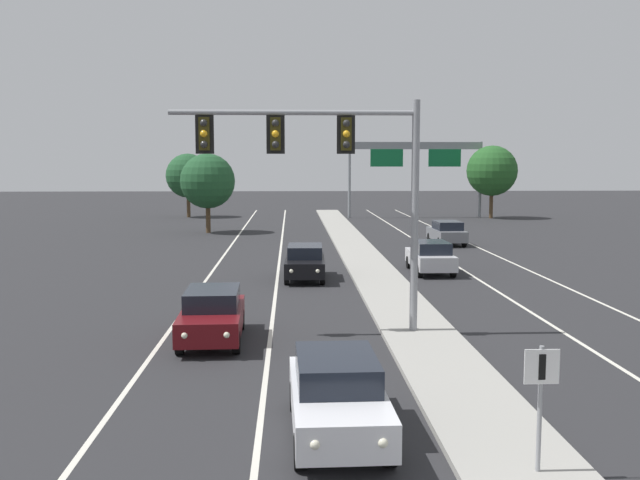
% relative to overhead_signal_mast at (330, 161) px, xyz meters
% --- Properties ---
extents(median_island, '(2.40, 110.00, 0.15)m').
position_rel_overhead_signal_mast_xyz_m(median_island, '(2.82, 2.73, -5.40)').
color(median_island, '#9E9B93').
rests_on(median_island, ground).
extents(lane_stripe_oncoming_center, '(0.14, 100.00, 0.01)m').
position_rel_overhead_signal_mast_xyz_m(lane_stripe_oncoming_center, '(-1.88, 9.73, -5.47)').
color(lane_stripe_oncoming_center, silver).
rests_on(lane_stripe_oncoming_center, ground).
extents(lane_stripe_receding_center, '(0.14, 100.00, 0.01)m').
position_rel_overhead_signal_mast_xyz_m(lane_stripe_receding_center, '(7.52, 9.73, -5.47)').
color(lane_stripe_receding_center, silver).
rests_on(lane_stripe_receding_center, ground).
extents(edge_stripe_left, '(0.14, 100.00, 0.01)m').
position_rel_overhead_signal_mast_xyz_m(edge_stripe_left, '(-5.18, 9.73, -5.47)').
color(edge_stripe_left, silver).
rests_on(edge_stripe_left, ground).
extents(edge_stripe_right, '(0.14, 100.00, 0.01)m').
position_rel_overhead_signal_mast_xyz_m(edge_stripe_right, '(10.82, 9.73, -5.47)').
color(edge_stripe_right, silver).
rests_on(edge_stripe_right, ground).
extents(overhead_signal_mast, '(7.68, 0.44, 7.20)m').
position_rel_overhead_signal_mast_xyz_m(overhead_signal_mast, '(0.00, 0.00, 0.00)').
color(overhead_signal_mast, gray).
rests_on(overhead_signal_mast, median_island).
extents(median_sign_post, '(0.60, 0.10, 2.20)m').
position_rel_overhead_signal_mast_xyz_m(median_sign_post, '(3.01, -10.40, -3.89)').
color(median_sign_post, gray).
rests_on(median_sign_post, median_island).
extents(car_oncoming_white, '(1.91, 4.50, 1.58)m').
position_rel_overhead_signal_mast_xyz_m(car_oncoming_white, '(-0.31, -8.22, -4.66)').
color(car_oncoming_white, silver).
rests_on(car_oncoming_white, ground).
extents(car_oncoming_darkred, '(1.92, 4.51, 1.58)m').
position_rel_overhead_signal_mast_xyz_m(car_oncoming_darkred, '(-3.63, -0.53, -4.66)').
color(car_oncoming_darkred, '#5B0F14').
rests_on(car_oncoming_darkred, ground).
extents(car_oncoming_black, '(1.93, 4.51, 1.58)m').
position_rel_overhead_signal_mast_xyz_m(car_oncoming_black, '(-0.57, 10.96, -4.66)').
color(car_oncoming_black, black).
rests_on(car_oncoming_black, ground).
extents(car_receding_silver, '(1.84, 4.48, 1.58)m').
position_rel_overhead_signal_mast_xyz_m(car_receding_silver, '(5.67, 12.60, -4.66)').
color(car_receding_silver, '#B7B7BC').
rests_on(car_receding_silver, ground).
extents(car_receding_grey, '(1.91, 4.51, 1.58)m').
position_rel_overhead_signal_mast_xyz_m(car_receding_grey, '(9.15, 24.69, -4.66)').
color(car_receding_grey, slate).
rests_on(car_receding_grey, ground).
extents(highway_sign_gantry, '(13.28, 0.42, 7.50)m').
position_rel_overhead_signal_mast_xyz_m(highway_sign_gantry, '(11.02, 47.77, 0.69)').
color(highway_sign_gantry, gray).
rests_on(highway_sign_gantry, ground).
extents(tree_far_left_a, '(4.25, 4.25, 6.14)m').
position_rel_overhead_signal_mast_xyz_m(tree_far_left_a, '(-7.66, 33.37, -1.47)').
color(tree_far_left_a, '#4C3823').
rests_on(tree_far_left_a, ground).
extents(tree_far_left_c, '(4.38, 4.38, 6.34)m').
position_rel_overhead_signal_mast_xyz_m(tree_far_left_c, '(-11.46, 49.44, -1.34)').
color(tree_far_left_c, '#4C3823').
rests_on(tree_far_left_c, ground).
extents(tree_far_right_b, '(4.91, 4.91, 7.10)m').
position_rel_overhead_signal_mast_xyz_m(tree_far_right_b, '(18.40, 46.85, -0.84)').
color(tree_far_right_b, '#4C3823').
rests_on(tree_far_right_b, ground).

